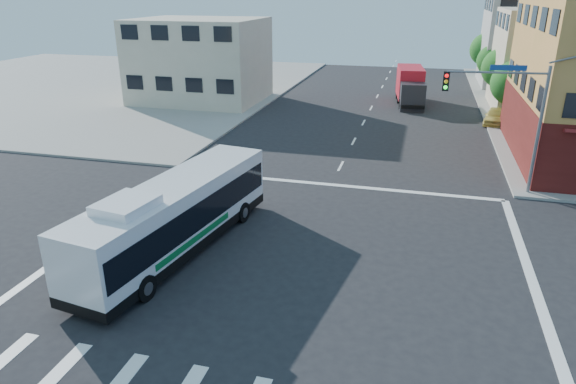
# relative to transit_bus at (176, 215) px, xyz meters

# --- Properties ---
(ground) EXTENTS (120.00, 120.00, 0.00)m
(ground) POSITION_rel_transit_bus_xyz_m (4.97, 0.14, -1.68)
(ground) COLOR black
(ground) RESTS_ON ground
(sidewalk_nw) EXTENTS (50.00, 50.00, 0.15)m
(sidewalk_nw) POSITION_rel_transit_bus_xyz_m (-30.03, 35.14, -1.61)
(sidewalk_nw) COLOR gray
(sidewalk_nw) RESTS_ON ground
(building_east_near) EXTENTS (12.06, 10.06, 9.00)m
(building_east_near) POSITION_rel_transit_bus_xyz_m (21.94, 34.12, 2.82)
(building_east_near) COLOR beige
(building_east_near) RESTS_ON ground
(building_east_far) EXTENTS (12.06, 10.06, 10.00)m
(building_east_far) POSITION_rel_transit_bus_xyz_m (21.94, 48.12, 3.32)
(building_east_far) COLOR #999994
(building_east_far) RESTS_ON ground
(building_west) EXTENTS (12.06, 10.06, 8.00)m
(building_west) POSITION_rel_transit_bus_xyz_m (-12.05, 30.12, 2.32)
(building_west) COLOR beige
(building_west) RESTS_ON ground
(signal_mast_ne) EXTENTS (7.91, 1.13, 8.07)m
(signal_mast_ne) POSITION_rel_transit_bus_xyz_m (14.04, 10.76, 3.30)
(signal_mast_ne) COLOR slate
(signal_mast_ne) RESTS_ON ground
(street_tree_a) EXTENTS (3.60, 3.60, 5.53)m
(street_tree_a) POSITION_rel_transit_bus_xyz_m (16.87, 28.06, 1.91)
(street_tree_a) COLOR #332412
(street_tree_a) RESTS_ON ground
(street_tree_b) EXTENTS (3.80, 3.80, 5.79)m
(street_tree_b) POSITION_rel_transit_bus_xyz_m (16.87, 36.06, 2.07)
(street_tree_b) COLOR #332412
(street_tree_b) RESTS_ON ground
(street_tree_c) EXTENTS (3.40, 3.40, 5.29)m
(street_tree_c) POSITION_rel_transit_bus_xyz_m (16.87, 44.06, 1.78)
(street_tree_c) COLOR #332412
(street_tree_c) RESTS_ON ground
(street_tree_d) EXTENTS (4.00, 4.00, 6.03)m
(street_tree_d) POSITION_rel_transit_bus_xyz_m (16.87, 52.06, 2.20)
(street_tree_d) COLOR #332412
(street_tree_d) RESTS_ON ground
(transit_bus) EXTENTS (4.23, 11.86, 3.44)m
(transit_bus) POSITION_rel_transit_bus_xyz_m (0.00, 0.00, 0.00)
(transit_bus) COLOR black
(transit_bus) RESTS_ON ground
(box_truck) EXTENTS (3.13, 7.92, 3.47)m
(box_truck) POSITION_rel_transit_bus_xyz_m (8.39, 33.92, 0.00)
(box_truck) COLOR #24252A
(box_truck) RESTS_ON ground
(parked_car) EXTENTS (2.37, 4.26, 1.37)m
(parked_car) POSITION_rel_transit_bus_xyz_m (15.71, 27.40, -1.00)
(parked_car) COLOR #E3CA5C
(parked_car) RESTS_ON ground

